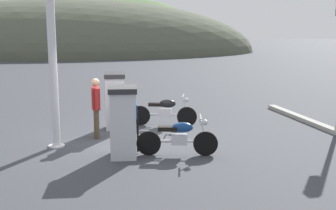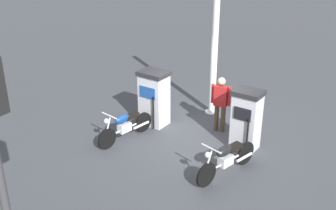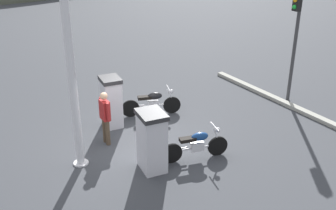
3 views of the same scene
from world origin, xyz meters
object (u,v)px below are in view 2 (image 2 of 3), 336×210
at_px(motorcycle_far_pump, 226,158).
at_px(fuel_pump_far, 246,119).
at_px(fuel_pump_near, 154,98).
at_px(motorcycle_near_pump, 125,125).
at_px(roadside_traffic_light, 0,153).
at_px(attendant_person, 221,101).
at_px(canopy_support_pole, 215,42).

bearing_deg(motorcycle_far_pump, fuel_pump_far, -176.43).
distance_m(fuel_pump_near, fuel_pump_far, 2.79).
bearing_deg(fuel_pump_near, motorcycle_near_pump, -6.13).
bearing_deg(fuel_pump_far, roadside_traffic_light, -10.08).
relative_size(motorcycle_near_pump, motorcycle_far_pump, 0.97).
bearing_deg(motorcycle_near_pump, fuel_pump_far, 113.27).
distance_m(fuel_pump_far, motorcycle_near_pump, 3.20).
bearing_deg(fuel_pump_near, fuel_pump_far, 90.00).
bearing_deg(roadside_traffic_light, motorcycle_far_pump, 165.96).
bearing_deg(motorcycle_near_pump, attendant_person, 133.01).
distance_m(motorcycle_near_pump, attendant_person, 2.71).
xyz_separation_m(motorcycle_far_pump, attendant_person, (-2.01, -1.06, 0.45)).
distance_m(fuel_pump_near, motorcycle_near_pump, 1.32).
bearing_deg(attendant_person, motorcycle_far_pump, 27.73).
bearing_deg(motorcycle_far_pump, attendant_person, -152.27).
xyz_separation_m(fuel_pump_far, motorcycle_near_pump, (1.26, -2.92, -0.36)).
relative_size(attendant_person, roadside_traffic_light, 0.41).
relative_size(fuel_pump_near, roadside_traffic_light, 0.41).
bearing_deg(motorcycle_near_pump, motorcycle_far_pump, 86.42).
bearing_deg(canopy_support_pole, fuel_pump_near, -35.36).
distance_m(motorcycle_near_pump, roadside_traffic_light, 5.76).
bearing_deg(motorcycle_near_pump, fuel_pump_near, 173.87).
bearing_deg(canopy_support_pole, roadside_traffic_light, 4.11).
relative_size(fuel_pump_far, motorcycle_far_pump, 0.84).
distance_m(attendant_person, canopy_support_pole, 1.82).
relative_size(motorcycle_near_pump, roadside_traffic_light, 0.47).
xyz_separation_m(fuel_pump_near, motorcycle_near_pump, (1.26, -0.13, -0.37)).
bearing_deg(canopy_support_pole, fuel_pump_far, 46.80).
height_order(fuel_pump_near, attendant_person, fuel_pump_near).
bearing_deg(fuel_pump_far, canopy_support_pole, -133.20).
bearing_deg(canopy_support_pole, attendant_person, 35.08).
xyz_separation_m(motorcycle_far_pump, canopy_support_pole, (-3.02, -1.76, 1.79)).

